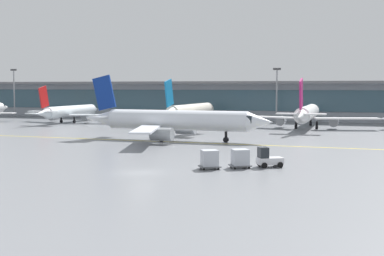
% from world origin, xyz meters
% --- Properties ---
extents(ground_plane, '(400.00, 400.00, 0.00)m').
position_xyz_m(ground_plane, '(0.00, 0.00, 0.00)').
color(ground_plane, slate).
extents(taxiway_centreline_stripe, '(110.00, 1.22, 0.01)m').
position_xyz_m(taxiway_centreline_stripe, '(-6.65, 26.88, 0.00)').
color(taxiway_centreline_stripe, yellow).
rests_on(taxiway_centreline_stripe, ground_plane).
extents(terminal_concourse, '(211.10, 11.00, 9.60)m').
position_xyz_m(terminal_concourse, '(0.00, 82.02, 4.92)').
color(terminal_concourse, '#8C939E').
rests_on(terminal_concourse, ground_plane).
extents(gate_airplane_1, '(23.88, 25.62, 8.50)m').
position_xyz_m(gate_airplane_1, '(-43.58, 58.46, 2.55)').
color(gate_airplane_1, white).
rests_on(gate_airplane_1, ground_plane).
extents(gate_airplane_2, '(27.57, 29.68, 9.83)m').
position_xyz_m(gate_airplane_2, '(-14.83, 60.27, 2.95)').
color(gate_airplane_2, silver).
rests_on(gate_airplane_2, ground_plane).
extents(gate_airplane_3, '(27.61, 29.58, 9.83)m').
position_xyz_m(gate_airplane_3, '(10.17, 58.30, 2.95)').
color(gate_airplane_3, white).
rests_on(gate_airplane_3, ground_plane).
extents(taxiing_regional_jet, '(30.77, 28.70, 10.22)m').
position_xyz_m(taxiing_regional_jet, '(-7.05, 28.88, 3.06)').
color(taxiing_regional_jet, silver).
rests_on(taxiing_regional_jet, ground_plane).
extents(baggage_tug, '(2.95, 2.55, 2.10)m').
position_xyz_m(baggage_tug, '(11.05, 7.33, 0.89)').
color(baggage_tug, silver).
rests_on(baggage_tug, ground_plane).
extents(cargo_dolly_lead, '(2.62, 2.43, 1.94)m').
position_xyz_m(cargo_dolly_lead, '(8.44, 5.84, 1.05)').
color(cargo_dolly_lead, '#595B60').
rests_on(cargo_dolly_lead, ground_plane).
extents(cargo_dolly_trailing, '(2.62, 2.43, 1.94)m').
position_xyz_m(cargo_dolly_trailing, '(5.64, 4.25, 1.05)').
color(cargo_dolly_trailing, '#595B60').
rests_on(cargo_dolly_trailing, ground_plane).
extents(apron_light_mast_0, '(1.80, 0.36, 13.09)m').
position_xyz_m(apron_light_mast_0, '(-69.93, 73.00, 7.22)').
color(apron_light_mast_0, gray).
rests_on(apron_light_mast_0, ground_plane).
extents(apron_light_mast_1, '(1.80, 0.36, 12.60)m').
position_xyz_m(apron_light_mast_1, '(1.68, 73.85, 6.97)').
color(apron_light_mast_1, gray).
rests_on(apron_light_mast_1, ground_plane).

